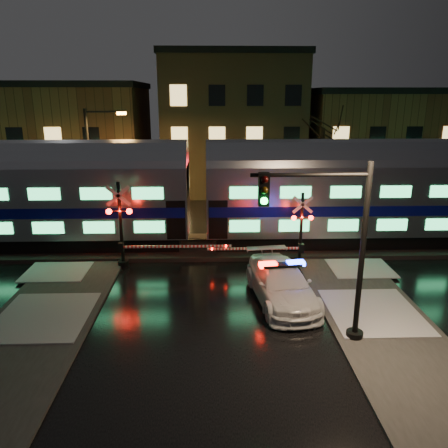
{
  "coord_description": "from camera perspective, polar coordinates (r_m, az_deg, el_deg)",
  "views": [
    {
      "loc": [
        0.07,
        -18.5,
        8.41
      ],
      "look_at": [
        0.71,
        2.5,
        2.2
      ],
      "focal_mm": 35.0,
      "sensor_mm": 36.0,
      "label": 1
    }
  ],
  "objects": [
    {
      "name": "traffic_light",
      "position": [
        15.1,
        14.09,
        -3.42
      ],
      "size": [
        4.14,
        0.73,
        6.4
      ],
      "rotation": [
        0.0,
        0.0,
        0.09
      ],
      "color": "black",
      "rests_on": "ground"
    },
    {
      "name": "sidewalk_right",
      "position": [
        16.35,
        22.57,
        -15.65
      ],
      "size": [
        4.0,
        20.0,
        0.12
      ],
      "primitive_type": "cube",
      "color": "#2D2D2D",
      "rests_on": "ground"
    },
    {
      "name": "police_car",
      "position": [
        18.7,
        7.48,
        -7.68
      ],
      "size": [
        2.9,
        5.72,
        1.77
      ],
      "rotation": [
        0.0,
        0.0,
        0.12
      ],
      "color": "silver",
      "rests_on": "ground"
    },
    {
      "name": "crossing_signal_right",
      "position": [
        22.29,
        9.12,
        -1.64
      ],
      "size": [
        5.36,
        0.64,
        3.8
      ],
      "color": "black",
      "rests_on": "ground"
    },
    {
      "name": "building_right",
      "position": [
        43.36,
        18.7,
        10.12
      ],
      "size": [
        12.0,
        10.0,
        8.5
      ],
      "primitive_type": "cube",
      "color": "#543820",
      "rests_on": "ground"
    },
    {
      "name": "ballast",
      "position": [
        24.92,
        -1.82,
        -2.97
      ],
      "size": [
        90.0,
        4.2,
        0.24
      ],
      "primitive_type": "cube",
      "color": "black",
      "rests_on": "ground"
    },
    {
      "name": "ground",
      "position": [
        20.32,
        -1.81,
        -7.99
      ],
      "size": [
        120.0,
        120.0,
        0.0
      ],
      "primitive_type": "plane",
      "color": "black",
      "rests_on": "ground"
    },
    {
      "name": "sidewalk_left",
      "position": [
        16.41,
        -26.15,
        -16.01
      ],
      "size": [
        4.0,
        20.0,
        0.12
      ],
      "primitive_type": "cube",
      "color": "#2D2D2D",
      "rests_on": "ground"
    },
    {
      "name": "building_left",
      "position": [
        42.74,
        -19.88,
        10.26
      ],
      "size": [
        14.0,
        10.0,
        9.0
      ],
      "primitive_type": "cube",
      "color": "#543820",
      "rests_on": "ground"
    },
    {
      "name": "building_mid",
      "position": [
        41.13,
        0.96,
        12.76
      ],
      "size": [
        12.0,
        11.0,
        11.5
      ],
      "primitive_type": "cube",
      "color": "brown",
      "rests_on": "ground"
    },
    {
      "name": "crossing_signal_left",
      "position": [
        22.22,
        -12.43,
        -1.17
      ],
      "size": [
        6.21,
        0.67,
        4.4
      ],
      "color": "black",
      "rests_on": "ground"
    },
    {
      "name": "streetlight",
      "position": [
        28.74,
        -16.68,
        7.78
      ],
      "size": [
        2.56,
        0.27,
        7.65
      ],
      "color": "black",
      "rests_on": "ground"
    },
    {
      "name": "train",
      "position": [
        24.04,
        -3.49,
        4.37
      ],
      "size": [
        51.0,
        3.12,
        5.92
      ],
      "color": "black",
      "rests_on": "ballast"
    }
  ]
}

